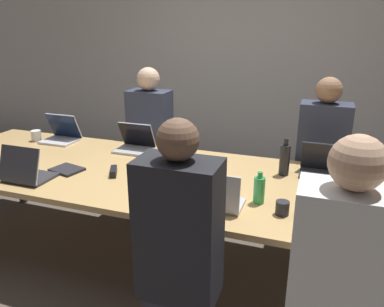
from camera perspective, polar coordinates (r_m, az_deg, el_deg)
ground_plane at (r=3.09m, az=-3.51°, el=-15.91°), size 24.00×24.00×0.00m
curtain_wall at (r=4.69m, az=7.24°, el=14.35°), size 12.00×0.06×2.80m
conference_table at (r=2.76m, az=-3.80°, el=-4.20°), size 4.06×1.24×0.73m
laptop_far_left at (r=3.72m, az=-19.22°, el=2.91°), size 0.31×0.26×0.25m
cup_far_left at (r=3.82m, az=-22.65°, el=2.53°), size 0.09×0.09×0.10m
laptop_far_right at (r=2.88m, az=19.58°, el=-1.81°), size 0.35×0.22×0.22m
person_far_right at (r=3.30m, az=18.96°, el=-1.45°), size 0.40×0.24×1.39m
bottle_far_right at (r=2.78m, az=13.93°, el=-0.87°), size 0.07×0.07×0.27m
laptop_near_left at (r=2.85m, az=-24.08°, el=-2.47°), size 0.32×0.26×0.26m
laptop_near_midright at (r=2.23m, az=2.96°, el=-6.65°), size 0.37×0.23×0.24m
person_near_midright at (r=1.94m, az=-1.95°, el=-15.50°), size 0.40×0.24×1.38m
bottle_near_midright at (r=2.32m, az=10.20°, el=-5.43°), size 0.07×0.07×0.20m
laptop_near_right at (r=2.17m, az=21.01°, el=-8.87°), size 0.35×0.22×0.22m
person_near_right at (r=1.79m, az=21.20°, el=-20.01°), size 0.40×0.24×1.40m
cup_near_right at (r=2.23m, az=13.60°, el=-8.07°), size 0.08×0.08×0.08m
laptop_far_midleft at (r=3.28m, az=-8.62°, el=1.67°), size 0.31×0.25×0.24m
person_far_midleft at (r=3.71m, az=-6.32°, el=1.85°), size 0.40×0.24×1.40m
stapler at (r=2.79m, az=-11.88°, el=-2.69°), size 0.11×0.15×0.05m
notebook at (r=2.95m, az=-18.52°, el=-2.35°), size 0.25×0.22×0.02m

